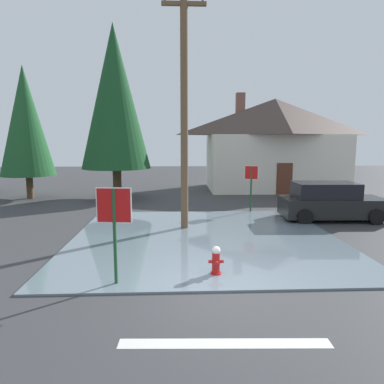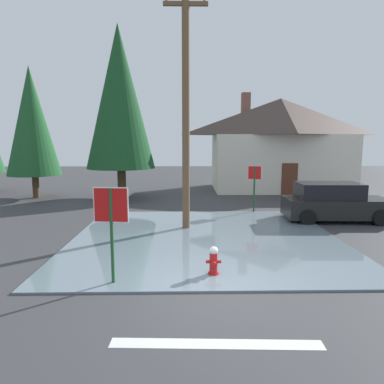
% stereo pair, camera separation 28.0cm
% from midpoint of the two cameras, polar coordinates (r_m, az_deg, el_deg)
% --- Properties ---
extents(ground_plane, '(80.00, 80.00, 0.10)m').
position_cam_midpoint_polar(ground_plane, '(8.25, 3.14, -16.23)').
color(ground_plane, '#38383A').
extents(flood_puddle, '(9.12, 8.97, 0.05)m').
position_cam_midpoint_polar(flood_puddle, '(12.42, 1.44, -7.36)').
color(flood_puddle, slate).
rests_on(flood_puddle, ground).
extents(lane_stop_bar, '(3.59, 0.45, 0.01)m').
position_cam_midpoint_polar(lane_stop_bar, '(6.45, 3.96, -23.23)').
color(lane_stop_bar, silver).
rests_on(lane_stop_bar, ground).
extents(stop_sign_near, '(0.82, 0.12, 2.33)m').
position_cam_midpoint_polar(stop_sign_near, '(8.31, -13.42, -3.76)').
color(stop_sign_near, '#1E4C28').
rests_on(stop_sign_near, ground).
extents(fire_hydrant, '(0.38, 0.33, 0.76)m').
position_cam_midpoint_polar(fire_hydrant, '(9.03, 3.00, -11.12)').
color(fire_hydrant, red).
rests_on(fire_hydrant, ground).
extents(utility_pole, '(1.60, 0.28, 8.79)m').
position_cam_midpoint_polar(utility_pole, '(13.37, -1.88, 13.41)').
color(utility_pole, brown).
rests_on(utility_pole, ground).
extents(stop_sign_far, '(0.59, 0.28, 2.22)m').
position_cam_midpoint_polar(stop_sign_far, '(16.81, 9.08, 1.97)').
color(stop_sign_far, '#1E4C28').
rests_on(stop_sign_far, ground).
extents(house, '(9.76, 5.87, 6.73)m').
position_cam_midpoint_polar(house, '(25.42, 12.79, 7.77)').
color(house, silver).
rests_on(house, ground).
extents(parked_car, '(4.34, 2.13, 1.62)m').
position_cam_midpoint_polar(parked_car, '(16.17, 20.97, -1.54)').
color(parked_car, black).
rests_on(parked_car, ground).
extents(pine_tree_tall_left, '(3.05, 3.05, 7.63)m').
position_cam_midpoint_polar(pine_tree_tall_left, '(22.76, -25.64, 10.27)').
color(pine_tree_tall_left, '#4C3823').
rests_on(pine_tree_tall_left, ground).
extents(pine_tree_mid_left, '(3.97, 3.97, 9.92)m').
position_cam_midpoint_polar(pine_tree_mid_left, '(21.27, -12.78, 14.71)').
color(pine_tree_mid_left, '#4C3823').
rests_on(pine_tree_mid_left, ground).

